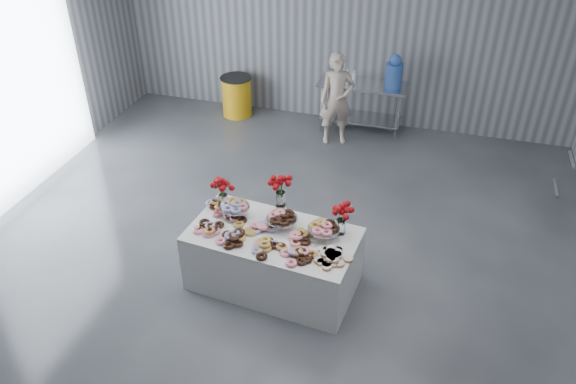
# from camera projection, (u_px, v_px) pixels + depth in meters

# --- Properties ---
(ground) EXTENTS (9.00, 9.00, 0.00)m
(ground) POSITION_uv_depth(u_px,v_px,m) (263.00, 276.00, 6.84)
(ground) COLOR #33363B
(ground) RESTS_ON ground
(room_walls) EXTENTS (8.04, 9.04, 4.02)m
(room_walls) POSITION_uv_depth(u_px,v_px,m) (232.00, 64.00, 5.49)
(room_walls) COLOR gray
(room_walls) RESTS_ON ground
(display_table) EXTENTS (1.99, 1.18, 0.75)m
(display_table) POSITION_uv_depth(u_px,v_px,m) (273.00, 259.00, 6.52)
(display_table) COLOR white
(display_table) RESTS_ON ground
(prep_table) EXTENTS (1.50, 0.60, 0.90)m
(prep_table) POSITION_uv_depth(u_px,v_px,m) (362.00, 98.00, 9.66)
(prep_table) COLOR silver
(prep_table) RESTS_ON ground
(donut_mounds) EXTENTS (1.88, 0.98, 0.09)m
(donut_mounds) POSITION_uv_depth(u_px,v_px,m) (271.00, 233.00, 6.25)
(donut_mounds) COLOR #BA9444
(donut_mounds) RESTS_ON display_table
(cake_stand_left) EXTENTS (0.36, 0.36, 0.17)m
(cake_stand_left) POSITION_uv_depth(u_px,v_px,m) (234.00, 206.00, 6.52)
(cake_stand_left) COLOR silver
(cake_stand_left) RESTS_ON display_table
(cake_stand_mid) EXTENTS (0.36, 0.36, 0.17)m
(cake_stand_mid) POSITION_uv_depth(u_px,v_px,m) (282.00, 217.00, 6.33)
(cake_stand_mid) COLOR silver
(cake_stand_mid) RESTS_ON display_table
(cake_stand_right) EXTENTS (0.36, 0.36, 0.17)m
(cake_stand_right) POSITION_uv_depth(u_px,v_px,m) (324.00, 227.00, 6.18)
(cake_stand_right) COLOR silver
(cake_stand_right) RESTS_ON display_table
(danish_pile) EXTENTS (0.48, 0.48, 0.11)m
(danish_pile) POSITION_uv_depth(u_px,v_px,m) (332.00, 254.00, 5.93)
(danish_pile) COLOR silver
(danish_pile) RESTS_ON display_table
(bouquet_left) EXTENTS (0.26, 0.26, 0.42)m
(bouquet_left) POSITION_uv_depth(u_px,v_px,m) (222.00, 187.00, 6.57)
(bouquet_left) COLOR white
(bouquet_left) RESTS_ON display_table
(bouquet_right) EXTENTS (0.26, 0.26, 0.42)m
(bouquet_right) POSITION_uv_depth(u_px,v_px,m) (342.00, 211.00, 6.16)
(bouquet_right) COLOR white
(bouquet_right) RESTS_ON display_table
(bouquet_center) EXTENTS (0.26, 0.26, 0.57)m
(bouquet_center) POSITION_uv_depth(u_px,v_px,m) (281.00, 189.00, 6.39)
(bouquet_center) COLOR silver
(bouquet_center) RESTS_ON display_table
(water_jug) EXTENTS (0.28, 0.28, 0.55)m
(water_jug) POSITION_uv_depth(u_px,v_px,m) (394.00, 72.00, 9.25)
(water_jug) COLOR #3E70D4
(water_jug) RESTS_ON prep_table
(drink_bottles) EXTENTS (0.54, 0.08, 0.27)m
(drink_bottles) POSITION_uv_depth(u_px,v_px,m) (344.00, 76.00, 9.42)
(drink_bottles) COLOR #268C33
(drink_bottles) RESTS_ON prep_table
(person) EXTENTS (0.66, 0.55, 1.55)m
(person) POSITION_uv_depth(u_px,v_px,m) (337.00, 99.00, 9.25)
(person) COLOR #CC8C93
(person) RESTS_ON ground
(trash_barrel) EXTENTS (0.58, 0.58, 0.74)m
(trash_barrel) POSITION_uv_depth(u_px,v_px,m) (237.00, 96.00, 10.34)
(trash_barrel) COLOR gold
(trash_barrel) RESTS_ON ground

